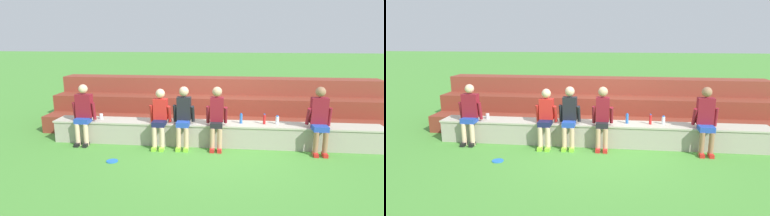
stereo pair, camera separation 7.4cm
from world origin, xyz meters
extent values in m
plane|color=#4C9338|center=(0.00, 0.00, 0.00)|extent=(80.00, 80.00, 0.00)
cube|color=#A8A08E|center=(0.00, 0.28, 0.27)|extent=(7.76, 0.57, 0.54)
cube|color=#BCB39F|center=(0.00, 0.28, 0.52)|extent=(7.80, 0.61, 0.04)
cube|color=maroon|center=(0.00, 1.01, 0.23)|extent=(9.22, 0.67, 0.45)
cube|color=maroon|center=(0.00, 1.68, 0.45)|extent=(9.22, 0.67, 0.90)
cube|color=brown|center=(0.00, 2.35, 0.68)|extent=(9.22, 0.67, 1.36)
cylinder|color=beige|center=(-3.20, -0.18, 0.27)|extent=(0.11, 0.11, 0.54)
cylinder|color=beige|center=(-3.00, -0.18, 0.27)|extent=(0.11, 0.11, 0.54)
cube|color=black|center=(-3.20, -0.22, 0.04)|extent=(0.10, 0.22, 0.08)
cube|color=black|center=(-3.00, -0.22, 0.04)|extent=(0.10, 0.22, 0.08)
cube|color=#2347B2|center=(-3.10, -0.06, 0.59)|extent=(0.34, 0.29, 0.12)
cube|color=maroon|center=(-3.10, 0.07, 0.93)|extent=(0.38, 0.20, 0.56)
sphere|color=beige|center=(-3.10, 0.07, 1.34)|extent=(0.22, 0.22, 0.22)
cylinder|color=maroon|center=(-3.34, 0.05, 0.80)|extent=(0.08, 0.15, 0.43)
cylinder|color=maroon|center=(-2.86, 0.05, 0.80)|extent=(0.08, 0.14, 0.43)
cylinder|color=beige|center=(-1.33, -0.25, 0.27)|extent=(0.11, 0.11, 0.54)
cylinder|color=beige|center=(-1.15, -0.25, 0.27)|extent=(0.11, 0.11, 0.54)
cube|color=#8CD833|center=(-1.33, -0.29, 0.04)|extent=(0.10, 0.22, 0.08)
cube|color=#8CD833|center=(-1.15, -0.29, 0.04)|extent=(0.10, 0.22, 0.08)
cube|color=#191E47|center=(-1.24, -0.10, 0.59)|extent=(0.29, 0.36, 0.12)
cube|color=red|center=(-1.24, 0.09, 0.89)|extent=(0.32, 0.20, 0.48)
sphere|color=beige|center=(-1.24, 0.09, 1.26)|extent=(0.22, 0.22, 0.22)
cylinder|color=red|center=(-1.45, 0.07, 0.78)|extent=(0.08, 0.17, 0.43)
cylinder|color=red|center=(-1.03, 0.07, 0.78)|extent=(0.08, 0.22, 0.42)
cylinder|color=#DBAD89|center=(-0.77, -0.21, 0.27)|extent=(0.11, 0.11, 0.54)
cylinder|color=#DBAD89|center=(-0.59, -0.21, 0.27)|extent=(0.11, 0.11, 0.54)
cube|color=#8CD833|center=(-0.77, -0.25, 0.04)|extent=(0.10, 0.22, 0.08)
cube|color=#8CD833|center=(-0.59, -0.25, 0.04)|extent=(0.10, 0.22, 0.08)
cube|color=#2347B2|center=(-0.68, -0.08, 0.59)|extent=(0.29, 0.32, 0.12)
cube|color=black|center=(-0.68, 0.09, 0.92)|extent=(0.32, 0.20, 0.54)
sphere|color=#DBAD89|center=(-0.68, 0.09, 1.32)|extent=(0.23, 0.23, 0.23)
cylinder|color=black|center=(-0.90, 0.07, 0.80)|extent=(0.08, 0.16, 0.43)
cylinder|color=black|center=(-0.47, 0.07, 0.80)|extent=(0.08, 0.23, 0.42)
cylinder|color=tan|center=(0.00, -0.19, 0.27)|extent=(0.11, 0.11, 0.54)
cylinder|color=tan|center=(0.17, -0.19, 0.27)|extent=(0.11, 0.11, 0.54)
cube|color=red|center=(0.00, -0.23, 0.04)|extent=(0.10, 0.22, 0.08)
cube|color=red|center=(0.17, -0.23, 0.04)|extent=(0.10, 0.22, 0.08)
cube|color=black|center=(0.08, -0.07, 0.59)|extent=(0.27, 0.30, 0.12)
cube|color=maroon|center=(0.08, 0.04, 0.93)|extent=(0.30, 0.20, 0.56)
sphere|color=tan|center=(0.08, 0.04, 1.34)|extent=(0.22, 0.22, 0.22)
cylinder|color=maroon|center=(-0.12, 0.02, 0.80)|extent=(0.08, 0.18, 0.43)
cylinder|color=maroon|center=(0.29, 0.02, 0.80)|extent=(0.08, 0.23, 0.42)
cylinder|color=#996B4C|center=(2.26, -0.23, 0.27)|extent=(0.11, 0.11, 0.54)
cylinder|color=#996B4C|center=(2.46, -0.23, 0.27)|extent=(0.11, 0.11, 0.54)
cube|color=red|center=(2.26, -0.27, 0.04)|extent=(0.10, 0.22, 0.08)
cube|color=red|center=(2.46, -0.27, 0.04)|extent=(0.10, 0.22, 0.08)
cube|color=#2347B2|center=(2.36, -0.09, 0.59)|extent=(0.32, 0.34, 0.12)
cube|color=maroon|center=(2.36, 0.09, 0.94)|extent=(0.36, 0.20, 0.59)
sphere|color=#996B4C|center=(2.36, 0.09, 1.37)|extent=(0.22, 0.22, 0.22)
cylinder|color=maroon|center=(2.13, 0.07, 0.81)|extent=(0.08, 0.23, 0.42)
cylinder|color=maroon|center=(2.59, 0.07, 0.81)|extent=(0.08, 0.14, 0.43)
cylinder|color=red|center=(1.19, 0.29, 0.66)|extent=(0.06, 0.06, 0.23)
cylinder|color=blue|center=(1.19, 0.29, 0.78)|extent=(0.04, 0.04, 0.02)
cylinder|color=blue|center=(0.65, 0.30, 0.65)|extent=(0.07, 0.07, 0.22)
cylinder|color=blue|center=(0.65, 0.30, 0.78)|extent=(0.04, 0.04, 0.02)
cylinder|color=silver|center=(1.50, 0.33, 0.63)|extent=(0.08, 0.08, 0.18)
cylinder|color=blue|center=(1.50, 0.33, 0.74)|extent=(0.05, 0.05, 0.02)
cylinder|color=white|center=(-2.80, 0.33, 0.61)|extent=(0.09, 0.09, 0.13)
cylinder|color=blue|center=(-2.05, -1.06, 0.01)|extent=(0.24, 0.24, 0.02)
camera|label=1|loc=(0.33, -7.28, 2.62)|focal=30.66mm
camera|label=2|loc=(0.40, -7.27, 2.62)|focal=30.66mm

